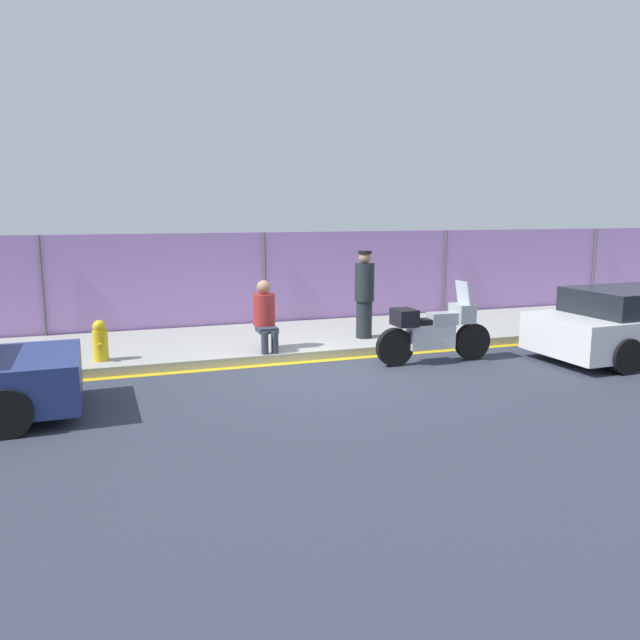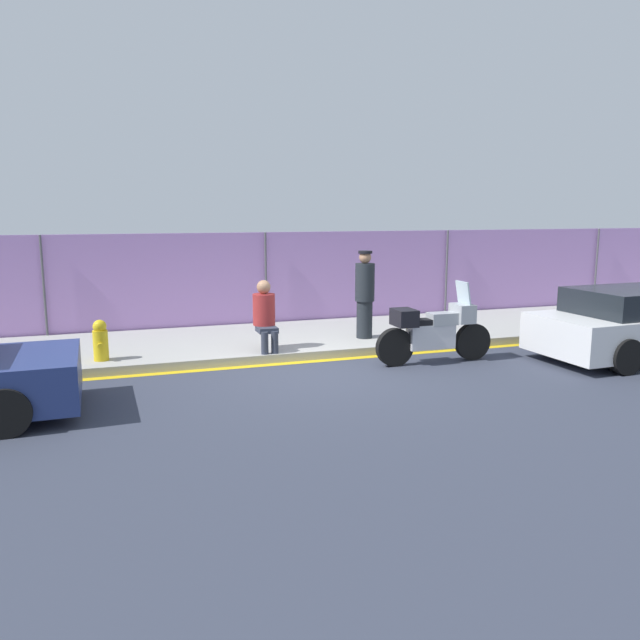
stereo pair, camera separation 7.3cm
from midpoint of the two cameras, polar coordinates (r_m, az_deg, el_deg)
name	(u,v)px [view 2 (the right image)]	position (r m, az deg, el deg)	size (l,w,h in m)	color
ground_plane	(324,372)	(10.82, 0.53, -4.76)	(120.00, 120.00, 0.00)	#333847
sidewalk	(285,339)	(13.13, -3.05, -1.78)	(35.21, 3.29, 0.16)	#9E9E99
curb_paint_stripe	(310,362)	(11.53, -0.73, -3.82)	(35.21, 0.18, 0.01)	gold
storefront_fence	(265,281)	(14.62, -4.92, 3.57)	(33.45, 0.17, 2.26)	#AD7FC6
motorcycle	(434,331)	(11.51, 10.54, -0.98)	(2.28, 0.51, 1.48)	black
officer_standing	(365,294)	(12.77, 4.27, 2.41)	(0.40, 0.40, 1.79)	#1E2328
person_seated_on_curb	(265,312)	(11.69, -4.90, 0.73)	(0.42, 0.69, 1.31)	#2D3342
fire_hydrant	(100,341)	(11.52, -19.26, -1.78)	(0.26, 0.32, 0.72)	gold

